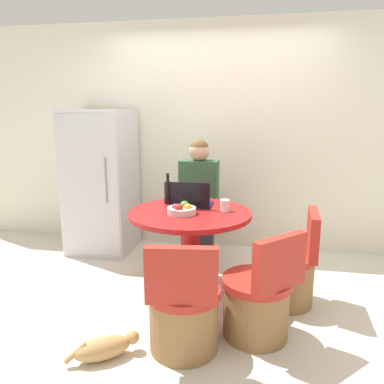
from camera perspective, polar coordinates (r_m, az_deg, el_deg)
ground_plane at (r=3.39m, az=0.75°, el=-15.98°), size 12.00×12.00×0.00m
wall_back at (r=4.40m, az=3.95°, el=8.28°), size 7.00×0.06×2.60m
refrigerator at (r=4.42m, az=-13.66°, el=1.60°), size 0.70×0.71×1.62m
dining_table at (r=3.32m, az=-0.32°, el=-6.74°), size 1.07×1.07×0.75m
chair_right_side at (r=3.33m, az=14.37°, el=-11.87°), size 0.50×0.50×0.81m
chair_near_camera at (r=2.65m, az=-1.28°, el=-18.07°), size 0.50×0.51×0.81m
chair_near_right_corner at (r=2.83m, az=10.06°, el=-16.21°), size 0.57×0.57×0.81m
person_seated at (r=3.99m, az=1.18°, el=-0.46°), size 0.40×0.37×1.32m
laptop at (r=3.41m, az=0.00°, el=-1.41°), size 0.35×0.25×0.24m
fruit_bowl at (r=3.17m, az=-1.57°, el=-2.68°), size 0.24×0.24×0.10m
coffee_cup at (r=3.26m, az=5.05°, el=-2.05°), size 0.08×0.08×0.10m
bottle at (r=3.50m, az=-3.70°, el=0.02°), size 0.07×0.07×0.29m
cat at (r=2.73m, az=-13.24°, el=-22.07°), size 0.43×0.34×0.16m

